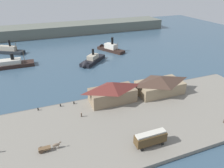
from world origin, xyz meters
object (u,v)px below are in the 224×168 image
Objects in this scene: horse_cart at (49,147)px; ferry_mid_harbor at (91,61)px; street_tram at (151,138)px; pedestrian_at_waters_edge at (81,115)px; ferry_shed_west_terminal at (160,84)px; mooring_post_center_west at (74,103)px; mooring_post_east at (38,109)px; ferry_approaching_west at (5,65)px; ferry_shed_east_terminal at (112,92)px; mooring_post_west at (60,105)px; pedestrian_walking_east at (224,121)px; ferry_moored_west at (5,51)px; ferry_moored_east at (108,48)px.

ferry_mid_harbor is (28.69, 60.14, -0.72)m from horse_cart.
street_tram reaches higher than pedestrian_at_waters_edge.
ferry_shed_west_terminal is 3.04× the size of horse_cart.
mooring_post_center_west is (-33.40, 3.92, -3.16)m from ferry_shed_west_terminal.
ferry_approaching_west is (-13.44, 49.94, -0.23)m from mooring_post_east.
mooring_post_west is (-18.53, 3.28, -3.51)m from ferry_shed_east_terminal.
pedestrian_walking_east is (52.60, -7.79, -0.17)m from horse_cart.
ferry_shed_east_terminal reaches higher than street_tram.
pedestrian_walking_east is at bearing -33.99° from mooring_post_center_west.
street_tram is 0.47× the size of ferry_mid_harbor.
ferry_shed_west_terminal reaches higher than street_tram.
mooring_post_east is at bearing -74.93° from ferry_approaching_west.
mooring_post_west is 0.04× the size of ferry_approaching_west.
ferry_moored_west reaches higher than ferry_mid_harbor.
mooring_post_west is at bearing 169.97° from ferry_shed_east_terminal.
ferry_approaching_west is (-43.62, 10.50, 0.01)m from ferry_mid_harbor.
mooring_post_center_west is (-14.94, 28.26, -1.96)m from street_tram.
horse_cart is 66.63m from ferry_mid_harbor.
mooring_post_west is 0.04× the size of ferry_moored_east.
ferry_shed_west_terminal is 25.72m from pedestrian_walking_east.
horse_cart is at bearing -85.89° from mooring_post_east.
ferry_moored_east is (34.25, 66.91, -0.23)m from pedestrian_at_waters_edge.
ferry_shed_east_terminal reaches higher than ferry_approaching_west.
ferry_moored_west is (-68.79, 104.75, -0.31)m from pedestrian_walking_east.
ferry_shed_east_terminal is 65.00m from ferry_moored_east.
mooring_post_center_west is (12.40, -0.39, 0.00)m from mooring_post_east.
ferry_shed_east_terminal is 0.82× the size of ferry_moored_east.
mooring_post_center_west is at bearing 117.86° from street_tram.
pedestrian_walking_east is 54.35m from mooring_post_west.
street_tram is 34.58m from mooring_post_west.
street_tram is 9.83× the size of mooring_post_west.
horse_cart is at bearing 162.89° from street_tram.
ferry_shed_west_terminal is at bearing -70.35° from ferry_mid_harbor.
mooring_post_east is (-13.04, 9.15, -0.30)m from pedestrian_at_waters_edge.
pedestrian_walking_east is (41.04, -19.34, 0.01)m from pedestrian_at_waters_edge.
mooring_post_east is at bearing 178.18° from mooring_post_center_west.
mooring_post_center_west is at bearing -114.05° from ferry_mid_harbor.
mooring_post_center_west is at bearing 173.31° from ferry_shed_west_terminal.
mooring_post_west is at bearing -119.58° from ferry_mid_harbor.
ferry_shed_west_terminal is 33.23m from pedestrian_at_waters_edge.
ferry_shed_west_terminal reaches higher than pedestrian_walking_east.
ferry_approaching_west is at bearing 105.07° from mooring_post_east.
ferry_mid_harbor is 0.75× the size of ferry_approaching_west.
ferry_shed_west_terminal is at bearing 20.30° from horse_cart.
ferry_approaching_west reaches higher than mooring_post_west.
ferry_shed_west_terminal is 0.73× the size of ferry_approaching_west.
ferry_mid_harbor is (30.17, 39.44, -0.25)m from mooring_post_east.
ferry_approaching_west is at bearing 117.18° from mooring_post_center_west.
mooring_post_west is (-46.48, 28.17, -0.31)m from pedestrian_walking_east.
ferry_moored_east reaches higher than horse_cart.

